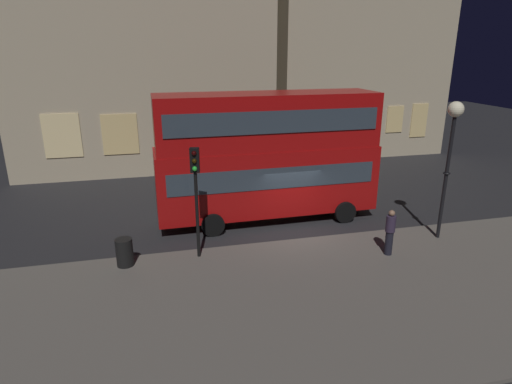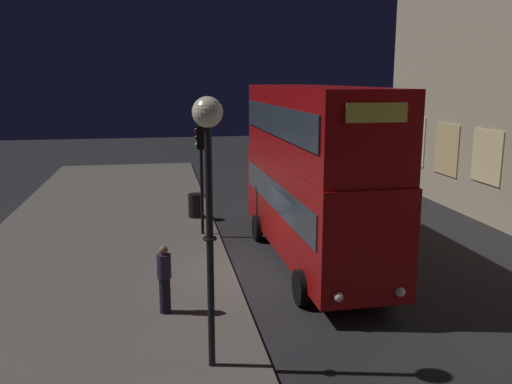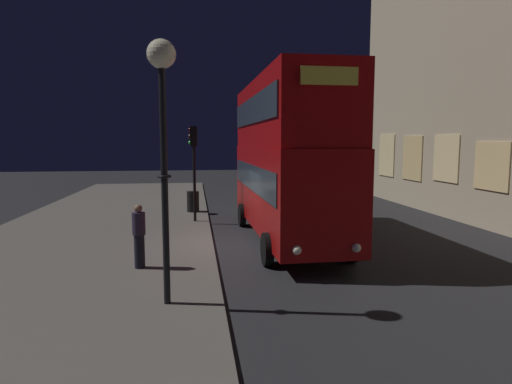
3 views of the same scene
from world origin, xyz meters
The scene contains 7 objects.
ground_plane centered at (0.00, 0.00, 0.00)m, with size 80.00×80.00×0.00m, color #232326.
sidewalk_slab centered at (0.00, -5.10, 0.06)m, with size 44.00×8.54×0.12m, color #5B564F.
double_decker_bus centered at (-0.79, 1.82, 3.12)m, with size 9.81×2.85×5.64m.
traffic_light_near_kerb centered at (-4.24, -1.45, 3.04)m, with size 0.36×0.39×4.07m.
street_lamp centered at (5.37, -2.02, 4.36)m, with size 0.58×0.58×5.44m.
pedestrian centered at (2.61, -2.92, 1.02)m, with size 0.35×0.35×1.74m.
litter_bin centered at (-6.83, -1.52, 0.62)m, with size 0.59×0.59×1.00m, color black.
Camera 2 is at (15.48, -2.93, 5.88)m, focal length 37.95 mm.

